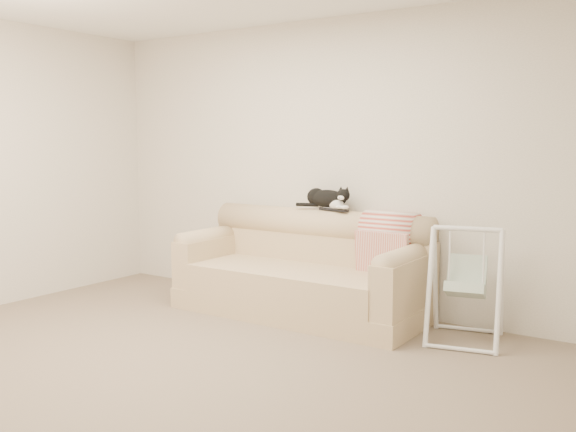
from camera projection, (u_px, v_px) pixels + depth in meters
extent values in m
plane|color=#736152|center=(179.00, 365.00, 4.33)|extent=(5.00, 5.00, 0.00)
cube|color=beige|center=(329.00, 164.00, 5.83)|extent=(5.00, 0.04, 2.60)
cube|color=#C3AE89|center=(299.00, 304.00, 5.60)|extent=(2.20, 0.90, 0.18)
cube|color=#C3AE89|center=(292.00, 283.00, 5.48)|extent=(1.80, 0.68, 0.24)
cube|color=#C3AE89|center=(319.00, 260.00, 5.84)|extent=(2.20, 0.22, 0.50)
cylinder|color=#C3AE89|center=(319.00, 225.00, 5.80)|extent=(2.16, 0.28, 0.28)
cube|color=#C3AE89|center=(212.00, 259.00, 6.11)|extent=(0.20, 0.88, 0.42)
cylinder|color=#C3AE89|center=(211.00, 237.00, 6.09)|extent=(0.18, 0.84, 0.18)
cube|color=#C3AE89|center=(405.00, 285.00, 5.01)|extent=(0.20, 0.88, 0.42)
cylinder|color=#C3AE89|center=(405.00, 258.00, 4.99)|extent=(0.18, 0.84, 0.18)
cube|color=black|center=(329.00, 209.00, 5.70)|extent=(0.18, 0.07, 0.02)
cube|color=gray|center=(329.00, 207.00, 5.70)|extent=(0.10, 0.05, 0.01)
cube|color=black|center=(340.00, 210.00, 5.61)|extent=(0.18, 0.09, 0.02)
ellipsoid|color=black|center=(328.00, 199.00, 5.72)|extent=(0.38, 0.19, 0.16)
ellipsoid|color=black|center=(316.00, 197.00, 5.81)|extent=(0.18, 0.17, 0.16)
ellipsoid|color=white|center=(336.00, 203.00, 5.65)|extent=(0.15, 0.10, 0.11)
ellipsoid|color=black|center=(343.00, 195.00, 5.58)|extent=(0.12, 0.13, 0.11)
ellipsoid|color=white|center=(341.00, 198.00, 5.55)|extent=(0.06, 0.05, 0.04)
sphere|color=#BF7272|center=(340.00, 198.00, 5.53)|extent=(0.01, 0.01, 0.01)
cone|color=black|center=(341.00, 189.00, 5.60)|extent=(0.06, 0.06, 0.05)
cone|color=black|center=(347.00, 189.00, 5.57)|extent=(0.06, 0.06, 0.05)
sphere|color=#A87D16|center=(339.00, 195.00, 5.56)|extent=(0.02, 0.02, 0.02)
sphere|color=#A87D16|center=(343.00, 195.00, 5.54)|extent=(0.02, 0.02, 0.02)
ellipsoid|color=white|center=(340.00, 207.00, 5.58)|extent=(0.07, 0.09, 0.03)
ellipsoid|color=white|center=(345.00, 207.00, 5.55)|extent=(0.07, 0.09, 0.03)
cylinder|color=black|center=(307.00, 205.00, 5.80)|extent=(0.21, 0.09, 0.03)
cylinder|color=#BB4132|center=(391.00, 231.00, 5.41)|extent=(0.46, 0.33, 0.33)
cube|color=#BB4132|center=(382.00, 257.00, 5.29)|extent=(0.46, 0.09, 0.42)
cylinder|color=white|center=(429.00, 286.00, 4.78)|extent=(0.10, 0.30, 0.87)
cylinder|color=white|center=(435.00, 279.00, 5.03)|extent=(0.10, 0.30, 0.87)
cylinder|color=white|center=(499.00, 292.00, 4.60)|extent=(0.10, 0.30, 0.87)
cylinder|color=white|center=(501.00, 285.00, 4.84)|extent=(0.10, 0.30, 0.87)
cylinder|color=white|center=(467.00, 229.00, 4.76)|extent=(0.49, 0.14, 0.04)
cylinder|color=white|center=(460.00, 349.00, 4.61)|extent=(0.49, 0.14, 0.03)
cylinder|color=white|center=(468.00, 329.00, 5.10)|extent=(0.49, 0.14, 0.03)
cube|color=white|center=(465.00, 290.00, 4.79)|extent=(0.33, 0.31, 0.16)
cube|color=white|center=(467.00, 270.00, 4.88)|extent=(0.31, 0.19, 0.23)
cylinder|color=white|center=(450.00, 255.00, 4.83)|extent=(0.02, 0.02, 0.41)
cylinder|color=white|center=(484.00, 257.00, 4.74)|extent=(0.02, 0.02, 0.41)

